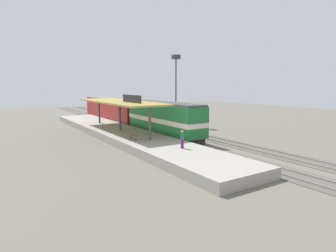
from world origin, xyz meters
The scene contains 10 objects.
ground_plane centered at (2.00, 0.00, 0.00)m, with size 120.00×120.00×0.00m, color #666056.
track_near centered at (0.00, 0.00, 0.03)m, with size 3.20×110.00×0.16m.
track_far centered at (4.60, 0.00, 0.03)m, with size 3.20×110.00×0.16m.
platform centered at (-4.60, 0.00, 0.45)m, with size 6.00×44.00×0.90m, color #9E998E.
station_canopy centered at (-4.60, -0.09, 4.53)m, with size 5.20×18.00×4.70m.
platform_bench centered at (-6.00, -6.83, 1.34)m, with size 0.44×1.70×0.50m.
locomotive centered at (0.00, -3.37, 2.41)m, with size 2.93×14.43×4.44m.
passenger_carriage_single centered at (0.00, 14.63, 2.31)m, with size 2.90×20.00×4.24m.
light_mast centered at (7.80, 5.28, 8.40)m, with size 1.10×1.10×11.70m.
person_waiting centered at (-4.02, -13.13, 1.85)m, with size 0.34×0.34×1.71m.
Camera 1 is at (-19.06, -34.09, 6.76)m, focal length 30.17 mm.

